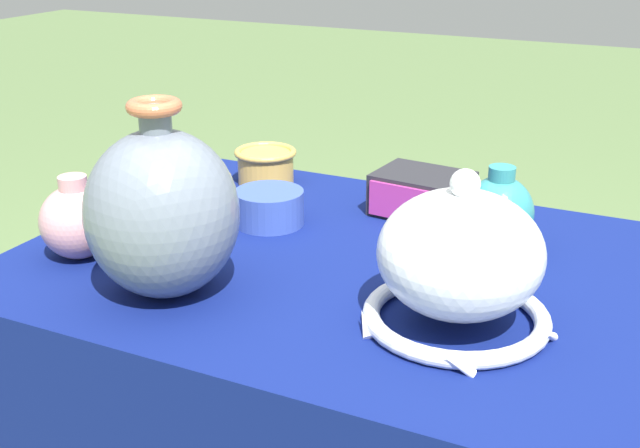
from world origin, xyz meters
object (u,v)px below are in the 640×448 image
at_px(mosaic_tile_box, 422,194).
at_px(cup_wide_ochre, 266,165).
at_px(vase_dome_bell, 460,263).
at_px(vase_tall_bulbous, 162,212).
at_px(pot_squat_cobalt, 269,207).
at_px(jar_round_teal, 499,212).
at_px(jar_round_rose, 77,221).

bearing_deg(mosaic_tile_box, cup_wide_ochre, -178.75).
bearing_deg(vase_dome_bell, mosaic_tile_box, 115.39).
distance_m(vase_tall_bulbous, pot_squat_cobalt, 0.29).
bearing_deg(jar_round_teal, jar_round_rose, -151.69).
distance_m(cup_wide_ochre, jar_round_rose, 0.43).
height_order(cup_wide_ochre, jar_round_rose, jar_round_rose).
height_order(vase_dome_bell, jar_round_rose, vase_dome_bell).
xyz_separation_m(mosaic_tile_box, jar_round_rose, (-0.40, -0.39, 0.02)).
distance_m(vase_dome_bell, mosaic_tile_box, 0.39).
bearing_deg(vase_dome_bell, jar_round_rose, -175.93).
bearing_deg(jar_round_teal, vase_dome_bell, -86.90).
distance_m(pot_squat_cobalt, jar_round_teal, 0.37).
xyz_separation_m(cup_wide_ochre, jar_round_teal, (0.47, -0.12, 0.02)).
xyz_separation_m(pot_squat_cobalt, jar_round_rose, (-0.19, -0.24, 0.03)).
relative_size(vase_dome_bell, cup_wide_ochre, 2.13).
height_order(vase_dome_bell, pot_squat_cobalt, vase_dome_bell).
height_order(vase_tall_bulbous, mosaic_tile_box, vase_tall_bulbous).
relative_size(vase_tall_bulbous, cup_wide_ochre, 2.28).
relative_size(vase_tall_bulbous, vase_dome_bell, 1.07).
xyz_separation_m(vase_tall_bulbous, mosaic_tile_box, (0.21, 0.43, -0.08)).
xyz_separation_m(vase_tall_bulbous, jar_round_teal, (0.37, 0.34, -0.06)).
xyz_separation_m(vase_tall_bulbous, vase_dome_bell, (0.38, 0.08, -0.03)).
distance_m(mosaic_tile_box, jar_round_rose, 0.56).
relative_size(cup_wide_ochre, jar_round_rose, 0.92).
bearing_deg(cup_wide_ochre, vase_dome_bell, -37.95).
height_order(vase_tall_bulbous, jar_round_rose, vase_tall_bulbous).
bearing_deg(mosaic_tile_box, jar_round_teal, -25.40).
distance_m(vase_tall_bulbous, cup_wide_ochre, 0.48).
xyz_separation_m(vase_dome_bell, jar_round_teal, (-0.01, 0.26, -0.02)).
bearing_deg(cup_wide_ochre, jar_round_rose, -101.36).
height_order(mosaic_tile_box, cup_wide_ochre, mosaic_tile_box).
xyz_separation_m(mosaic_tile_box, pot_squat_cobalt, (-0.21, -0.15, -0.01)).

